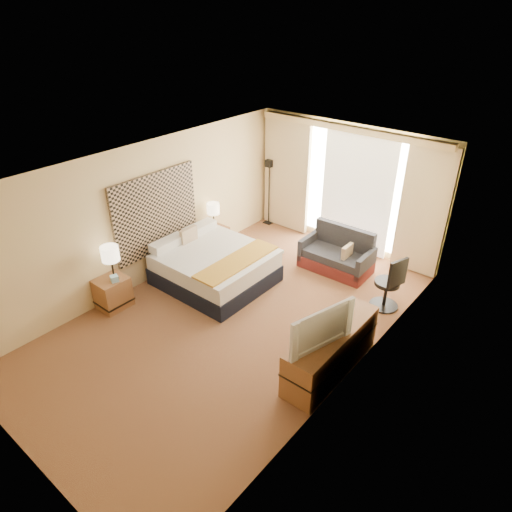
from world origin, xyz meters
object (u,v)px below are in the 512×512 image
Objects in this scene: desk_chair at (389,286)px; television at (317,325)px; media_dresser at (331,350)px; lamp_right at (213,209)px; floor_lamp at (269,179)px; nightstand_right at (214,240)px; nightstand_left at (113,293)px; loveseat at (337,256)px; lamp_left at (110,254)px; bed at (215,266)px.

desk_chair is 0.97× the size of television.
media_dresser is 3.36× the size of lamp_right.
desk_chair is (-0.03, 1.91, 0.10)m from media_dresser.
floor_lamp reaches higher than media_dresser.
nightstand_right is 0.31× the size of media_dresser.
nightstand_left is 4.24m from loveseat.
lamp_left is (-3.65, -1.00, 0.68)m from media_dresser.
desk_chair is (2.86, 1.28, 0.11)m from bed.
bed is 1.84× the size of television.
desk_chair reaches higher than nightstand_left.
media_dresser is at bearing 15.36° from lamp_left.
nightstand_left is at bearing -164.16° from media_dresser.
nightstand_left is 0.40× the size of loveseat.
loveseat is 4.24m from lamp_left.
floor_lamp is 2.88× the size of lamp_right.
lamp_right is (-3.70, -0.41, 0.52)m from desk_chair.
television is (1.32, -2.86, 0.72)m from loveseat.
floor_lamp reaches higher than nightstand_left.
floor_lamp is at bearing 159.55° from loveseat.
television is (3.65, -1.82, 0.72)m from nightstand_right.
television reaches higher than bed.
nightstand_left is at bearing -124.75° from loveseat.
bed is 1.39× the size of loveseat.
loveseat is 0.88× the size of floor_lamp.
floor_lamp reaches higher than television.
lamp_left reaches higher than desk_chair.
nightstand_left is 1.00× the size of nightstand_right.
nightstand_right is 2.57m from lamp_left.
desk_chair is at bearing 38.81° from lamp_left.
desk_chair is (3.67, 0.46, 0.17)m from nightstand_right.
media_dresser is 4.06m from lamp_right.
desk_chair reaches higher than loveseat.
television is at bearing -66.61° from loveseat.
bed is at bearing -137.06° from desk_chair.
nightstand_right is 0.29× the size of bed.
nightstand_left is 4.43m from floor_lamp.
bed reaches higher than nightstand_right.
media_dresser is 0.95× the size of bed.
television reaches higher than loveseat.
loveseat is (2.33, 1.04, 0.00)m from nightstand_right.
lamp_right reaches higher than bed.
nightstand_left is at bearing -89.43° from lamp_right.
loveseat is at bearing 56.86° from lamp_left.
loveseat is 3.23m from television.
floor_lamp is at bearing 60.99° from television.
floor_lamp is at bearing 89.35° from lamp_right.
floor_lamp is (-0.00, 4.35, 0.82)m from nightstand_left.
nightstand_left is at bearing -138.15° from lamp_left.
desk_chair reaches higher than nightstand_right.
floor_lamp is at bearing 138.31° from media_dresser.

